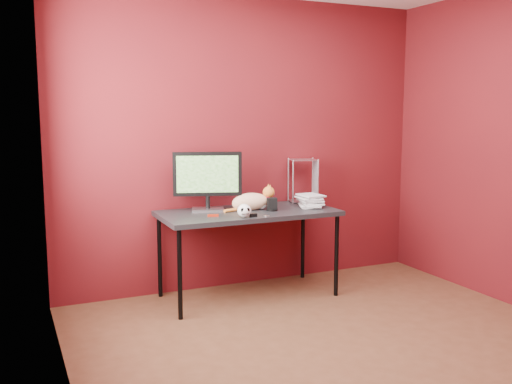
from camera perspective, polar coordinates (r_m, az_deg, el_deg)
name	(u,v)px	position (r m, az deg, el deg)	size (l,w,h in m)	color
room	(357,134)	(3.64, 10.03, 5.68)	(3.52, 3.52, 2.61)	#502E1B
desk	(248,217)	(4.86, -0.79, -2.48)	(1.50, 0.70, 0.75)	black
monitor	(208,178)	(4.83, -4.87, 1.39)	(0.56, 0.26, 0.50)	silver
cat	(251,201)	(4.89, -0.46, -0.92)	(0.47, 0.22, 0.22)	orange
skull_mug	(244,211)	(4.54, -1.18, -1.87)	(0.11, 0.12, 0.11)	white
speaker	(272,205)	(4.85, 1.62, -1.28)	(0.10, 0.10, 0.11)	black
book_stack	(301,138)	(5.00, 4.51, 5.39)	(0.26, 0.29, 1.21)	beige
wire_rack	(303,180)	(5.31, 4.72, 1.16)	(0.28, 0.25, 0.41)	silver
pocket_knife	(213,215)	(4.60, -4.32, -2.35)	(0.09, 0.02, 0.02)	#9D1E0C
black_gadget	(253,215)	(4.57, -0.27, -2.33)	(0.06, 0.03, 0.03)	black
washer	(267,216)	(4.60, 1.07, -2.41)	(0.05, 0.05, 0.00)	silver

